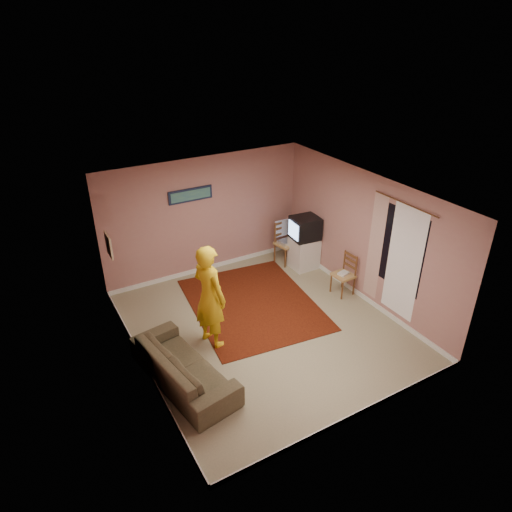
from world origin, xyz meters
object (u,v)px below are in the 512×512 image
chair_a (286,239)px  chair_b (344,271)px  person (210,296)px  tv_cabinet (304,253)px  crt_tv (305,228)px  sofa (183,366)px

chair_a → chair_b: chair_a is taller
chair_a → person: size_ratio=0.28×
tv_cabinet → crt_tv: size_ratio=1.14×
chair_a → chair_b: bearing=-91.3°
chair_b → sofa: bearing=-81.6°
crt_tv → chair_a: (-0.21, 0.40, -0.37)m
person → crt_tv: bearing=-80.8°
tv_cabinet → sofa: (-3.75, -2.11, -0.06)m
crt_tv → tv_cabinet: bearing=-0.0°
chair_a → tv_cabinet: bearing=-71.3°
tv_cabinet → chair_b: (0.05, -1.31, 0.17)m
tv_cabinet → chair_b: size_ratio=1.51×
chair_a → sofa: chair_a is taller
sofa → tv_cabinet: bearing=-70.4°
tv_cabinet → crt_tv: bearing=174.9°
chair_a → person: bearing=-156.6°
crt_tv → person: person is taller
chair_a → chair_b: (0.27, -1.71, -0.06)m
person → chair_a: bearing=-73.0°
tv_cabinet → sofa: bearing=-150.7°
person → sofa: bearing=114.1°
chair_b → person: size_ratio=0.25×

